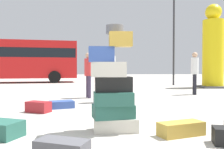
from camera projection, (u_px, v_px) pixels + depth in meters
name	position (u px, v px, depth m)	size (l,w,h in m)	color
ground_plane	(119.00, 141.00, 3.55)	(80.00, 80.00, 0.00)	#ADA89E
suitcase_tower	(113.00, 91.00, 4.07)	(0.83, 0.53, 1.81)	beige
suitcase_navy_foreground_far	(62.00, 104.00, 6.53)	(0.63, 0.40, 0.19)	#334F99
suitcase_maroon_upright_blue	(38.00, 107.00, 5.89)	(0.57, 0.31, 0.26)	maroon
suitcase_tan_foreground_near	(181.00, 129.00, 3.84)	(0.74, 0.31, 0.22)	#B28C33
person_bearded_onlooker	(195.00, 69.00, 9.86)	(0.30, 0.33, 1.74)	black
person_tourist_with_camera	(89.00, 71.00, 8.76)	(0.30, 0.33, 1.65)	#3F334C
person_passerby_in_red	(111.00, 70.00, 7.64)	(0.30, 0.34, 1.69)	#3F334C
yellow_dummy_statue	(213.00, 50.00, 13.53)	(1.59, 1.59, 4.68)	yellow
parked_bus	(14.00, 58.00, 18.27)	(9.65, 3.99, 3.15)	red
lamp_post	(174.00, 16.00, 15.44)	(0.36, 0.36, 6.91)	#333338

